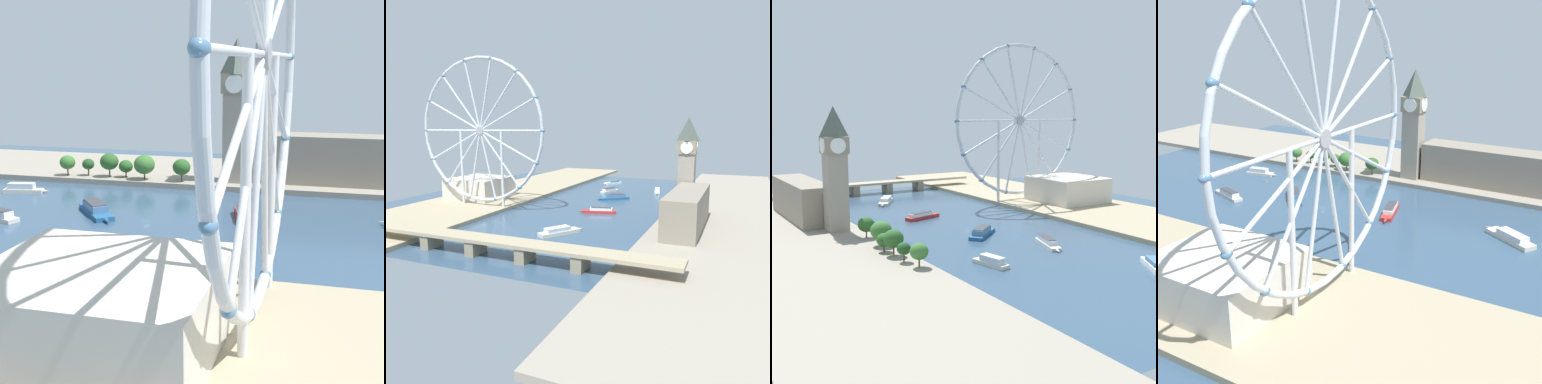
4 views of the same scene
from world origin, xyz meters
TOP-DOWN VIEW (x-y plane):
  - ground_plane at (0.00, 0.00)m, footprint 390.67×390.67m
  - riverbank_left at (-110.33, 0.00)m, footprint 90.00×520.00m
  - riverbank_right at (110.33, 0.00)m, footprint 90.00×520.00m
  - clock_tower at (-80.68, 23.74)m, footprint 15.50×15.50m
  - parliament_block at (-88.68, 75.07)m, footprint 22.00×86.66m
  - tree_row_embankment at (-73.18, -37.14)m, footprint 13.66×78.40m
  - ferris_wheel at (91.28, 62.49)m, footprint 127.62×3.20m
  - riverside_hall at (117.84, 30.95)m, footprint 49.50×52.56m
  - river_bridge at (0.00, 170.78)m, footprint 202.67×14.70m
  - tour_boat_0 at (-4.58, -25.71)m, footprint 30.10×26.23m
  - tour_boat_1 at (14.28, -65.86)m, footprint 14.71×31.12m
  - tour_boat_2 at (-9.52, 113.98)m, footprint 23.26×32.42m
  - tour_boat_3 at (30.40, -126.68)m, footprint 18.69×25.39m
  - tour_boat_4 at (-12.15, 40.76)m, footprint 32.16×13.70m
  - tour_boat_5 at (-36.17, -81.44)m, footprint 9.82×24.60m

SIDE VIEW (x-z plane):
  - ground_plane at x=0.00m, z-range 0.00..0.00m
  - riverbank_left at x=-110.33m, z-range 0.00..3.00m
  - riverbank_right at x=110.33m, z-range 0.00..3.00m
  - tour_boat_3 at x=30.40m, z-range -0.42..4.41m
  - tour_boat_1 at x=14.28m, z-range -0.41..4.48m
  - tour_boat_4 at x=-12.15m, z-range -0.39..4.58m
  - tour_boat_2 at x=-9.52m, z-range -0.47..4.71m
  - tour_boat_5 at x=-36.17m, z-range -0.42..4.83m
  - tour_boat_0 at x=-4.58m, z-range -0.51..5.09m
  - river_bridge at x=0.00m, z-range 2.64..13.29m
  - tree_row_embankment at x=-73.18m, z-range 4.15..18.09m
  - riverside_hall at x=117.84m, z-range 3.00..22.95m
  - parliament_block at x=-88.68m, z-range 3.00..29.19m
  - clock_tower at x=-80.68m, z-range 4.50..81.49m
  - ferris_wheel at x=91.28m, z-range 4.19..133.29m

